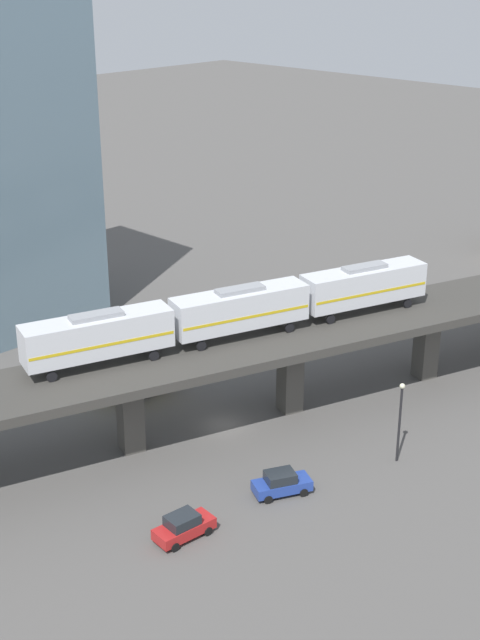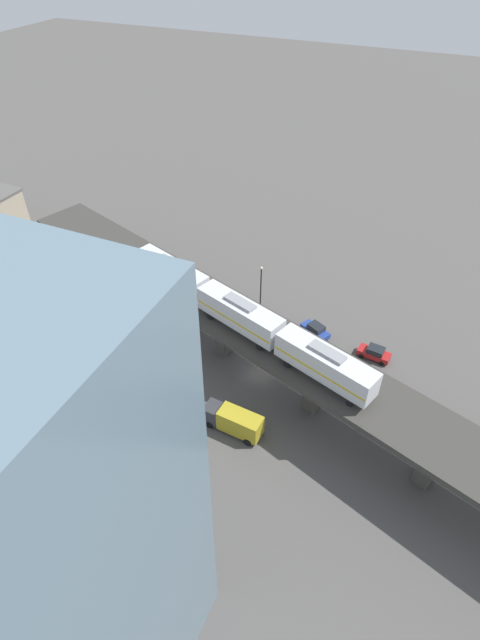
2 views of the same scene
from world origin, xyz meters
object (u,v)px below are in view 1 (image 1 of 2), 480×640
Objects in this scene: subway_train at (240,309)px; street_car_red at (184,526)px; delivery_truck at (144,375)px; street_car_blue at (281,483)px; street_lamp at (400,416)px.

street_car_red is at bearing -58.19° from subway_train.
street_car_blue is at bearing -10.38° from delivery_truck.
street_car_blue is (11.09, -6.99, -9.08)m from subway_train.
subway_train reaches higher than street_car_blue.
street_lamp reaches higher than delivery_truck.
subway_train is at bearing 147.79° from street_car_blue.
street_lamp is (23.83, 6.31, 2.35)m from delivery_truck.
delivery_truck is (-9.19, -3.27, -8.26)m from subway_train.
subway_train is 7.62× the size of street_car_blue.
street_car_red is 19.71m from street_lamp.
street_lamp is (4.83, 18.85, 3.17)m from street_car_red.
street_car_blue is 11.09m from street_lamp.
delivery_truck is at bearing 146.57° from street_car_red.
subway_train reaches higher than street_lamp.
street_car_red is (9.81, -15.81, -9.08)m from subway_train.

